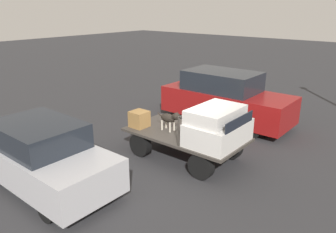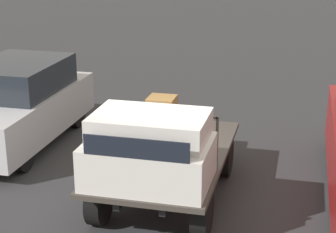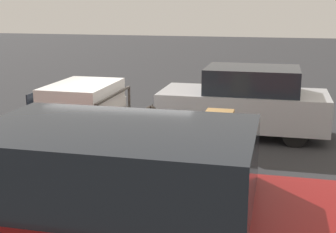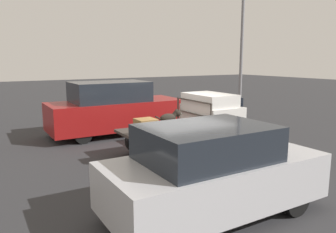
% 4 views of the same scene
% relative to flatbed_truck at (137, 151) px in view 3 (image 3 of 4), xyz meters
% --- Properties ---
extents(ground_plane, '(80.00, 80.00, 0.00)m').
position_rel_flatbed_truck_xyz_m(ground_plane, '(0.00, 0.00, -0.58)').
color(ground_plane, '#2D2D30').
extents(flatbed_truck, '(3.70, 1.94, 0.80)m').
position_rel_flatbed_truck_xyz_m(flatbed_truck, '(0.00, 0.00, 0.00)').
color(flatbed_truck, black).
rests_on(flatbed_truck, ground).
extents(truck_cab, '(1.31, 1.82, 1.03)m').
position_rel_flatbed_truck_xyz_m(truck_cab, '(1.12, 0.00, 0.71)').
color(truck_cab, silver).
rests_on(truck_cab, flatbed_truck).
extents(truck_headboard, '(0.04, 1.82, 0.86)m').
position_rel_flatbed_truck_xyz_m(truck_headboard, '(0.42, 0.00, 0.79)').
color(truck_headboard, '#3D3833').
rests_on(truck_headboard, flatbed_truck).
extents(dog, '(0.92, 0.27, 0.67)m').
position_rel_flatbed_truck_xyz_m(dog, '(-0.49, -0.14, 0.64)').
color(dog, beige).
rests_on(dog, flatbed_truck).
extents(cargo_crate, '(0.52, 0.52, 0.52)m').
position_rel_flatbed_truck_xyz_m(cargo_crate, '(-1.49, -0.49, 0.48)').
color(cargo_crate, olive).
rests_on(cargo_crate, flatbed_truck).
extents(parked_sedan, '(4.18, 1.88, 1.75)m').
position_rel_flatbed_truck_xyz_m(parked_sedan, '(-1.74, -3.72, 0.29)').
color(parked_sedan, black).
rests_on(parked_sedan, ground).
extents(parked_pickup_far, '(5.19, 2.03, 2.07)m').
position_rel_flatbed_truck_xyz_m(parked_pickup_far, '(-0.74, 3.68, 0.42)').
color(parked_pickup_far, black).
rests_on(parked_pickup_far, ground).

